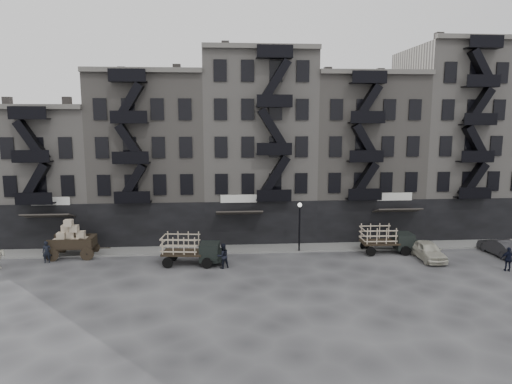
{
  "coord_description": "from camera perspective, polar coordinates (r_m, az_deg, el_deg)",
  "views": [
    {
      "loc": [
        -3.53,
        -34.4,
        11.16
      ],
      "look_at": [
        -0.56,
        4.0,
        5.01
      ],
      "focal_mm": 32.0,
      "sensor_mm": 36.0,
      "label": 1
    }
  ],
  "objects": [
    {
      "name": "building_east",
      "position": [
        50.14,
        23.7,
        5.84
      ],
      "size": [
        10.0,
        11.35,
        19.2
      ],
      "color": "gray",
      "rests_on": "ground"
    },
    {
      "name": "lamp_post",
      "position": [
        38.5,
        5.46,
        -3.54
      ],
      "size": [
        0.36,
        0.36,
        4.28
      ],
      "color": "black",
      "rests_on": "ground"
    },
    {
      "name": "building_mideast",
      "position": [
        46.39,
        12.59,
        4.33
      ],
      "size": [
        10.0,
        11.35,
        16.2
      ],
      "color": "slate",
      "rests_on": "ground"
    },
    {
      "name": "building_west",
      "position": [
        47.48,
        -24.7,
        2.0
      ],
      "size": [
        10.0,
        11.35,
        13.2
      ],
      "color": "gray",
      "rests_on": "ground"
    },
    {
      "name": "stake_truck_west",
      "position": [
        35.83,
        -8.07,
        -6.87
      ],
      "size": [
        4.98,
        2.46,
        2.41
      ],
      "rotation": [
        0.0,
        0.0,
        -0.12
      ],
      "color": "black",
      "rests_on": "ground"
    },
    {
      "name": "pedestrian_west",
      "position": [
        39.64,
        -24.7,
        -6.84
      ],
      "size": [
        0.72,
        0.57,
        1.73
      ],
      "primitive_type": "imported",
      "rotation": [
        0.0,
        0.0,
        0.27
      ],
      "color": "black",
      "rests_on": "ground"
    },
    {
      "name": "car_far",
      "position": [
        43.16,
        28.18,
        -6.08
      ],
      "size": [
        1.75,
        4.23,
        1.36
      ],
      "primitive_type": "imported",
      "rotation": [
        0.0,
        0.0,
        3.22
      ],
      "color": "#242426",
      "rests_on": "ground"
    },
    {
      "name": "building_center",
      "position": [
        44.45,
        0.14,
        5.64
      ],
      "size": [
        10.0,
        11.35,
        18.2
      ],
      "color": "gray",
      "rests_on": "ground"
    },
    {
      "name": "pedestrian_mid",
      "position": [
        34.89,
        -4.17,
        -7.96
      ],
      "size": [
        1.15,
        1.05,
        1.91
      ],
      "primitive_type": "imported",
      "rotation": [
        0.0,
        0.0,
        3.59
      ],
      "color": "black",
      "rests_on": "ground"
    },
    {
      "name": "sidewalk",
      "position": [
        39.89,
        0.84,
        -7.07
      ],
      "size": [
        55.0,
        2.5,
        0.15
      ],
      "primitive_type": "cube",
      "color": "slate",
      "rests_on": "ground"
    },
    {
      "name": "building_midwest",
      "position": [
        44.85,
        -12.73,
        4.17
      ],
      "size": [
        10.0,
        11.35,
        16.2
      ],
      "color": "slate",
      "rests_on": "ground"
    },
    {
      "name": "wagon",
      "position": [
        40.08,
        -22.14,
        -5.09
      ],
      "size": [
        3.8,
        2.09,
        3.19
      ],
      "rotation": [
        0.0,
        0.0,
        0.02
      ],
      "color": "black",
      "rests_on": "ground"
    },
    {
      "name": "ground",
      "position": [
        36.34,
        1.38,
        -8.82
      ],
      "size": [
        140.0,
        140.0,
        0.0
      ],
      "primitive_type": "plane",
      "color": "#38383A",
      "rests_on": "ground"
    },
    {
      "name": "stake_truck_east",
      "position": [
        40.09,
        16.1,
        -5.47
      ],
      "size": [
        4.74,
        2.05,
        2.35
      ],
      "rotation": [
        0.0,
        0.0,
        -0.02
      ],
      "color": "black",
      "rests_on": "ground"
    },
    {
      "name": "policeman",
      "position": [
        38.94,
        29.02,
        -7.36
      ],
      "size": [
        1.15,
        0.75,
        1.82
      ],
      "primitive_type": "imported",
      "rotation": [
        0.0,
        0.0,
        2.83
      ],
      "color": "black",
      "rests_on": "ground"
    },
    {
      "name": "car_east",
      "position": [
        39.44,
        20.7,
        -6.86
      ],
      "size": [
        1.77,
        4.31,
        1.46
      ],
      "primitive_type": "imported",
      "rotation": [
        0.0,
        0.0,
        -0.01
      ],
      "color": "beige",
      "rests_on": "ground"
    }
  ]
}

